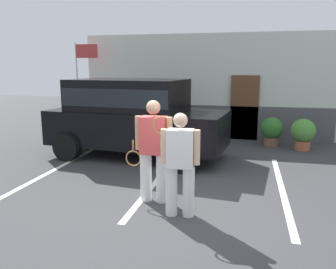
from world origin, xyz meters
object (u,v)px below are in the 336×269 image
parked_suv (134,114)px  potted_plant_secondary (303,133)px  tennis_player_woman (180,163)px  potted_plant_by_porch (272,130)px  tennis_player_man (153,150)px  flag_pole (82,72)px

parked_suv → potted_plant_secondary: 4.89m
tennis_player_woman → potted_plant_by_porch: 5.82m
tennis_player_man → potted_plant_secondary: bearing=-121.9°
flag_pole → parked_suv: bearing=-42.0°
parked_suv → flag_pole: bearing=144.4°
potted_plant_secondary → flag_pole: (-7.16, 0.59, 1.68)m
parked_suv → potted_plant_by_porch: parked_suv is taller
potted_plant_secondary → flag_pole: 7.38m
potted_plant_secondary → parked_suv: bearing=-158.0°
tennis_player_man → tennis_player_woman: bearing=141.2°
parked_suv → flag_pole: size_ratio=1.51×
parked_suv → flag_pole: 3.74m
potted_plant_by_porch → tennis_player_man: bearing=-114.6°
tennis_player_man → potted_plant_by_porch: size_ratio=2.06×
tennis_player_man → potted_plant_by_porch: (2.31, 5.05, -0.45)m
parked_suv → potted_plant_by_porch: size_ratio=5.46×
tennis_player_man → potted_plant_secondary: tennis_player_man is taller
tennis_player_man → flag_pole: flag_pole is taller
potted_plant_by_porch → parked_suv: bearing=-149.2°
potted_plant_by_porch → flag_pole: size_ratio=0.28×
tennis_player_man → tennis_player_woman: size_ratio=1.08×
tennis_player_man → potted_plant_by_porch: tennis_player_man is taller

